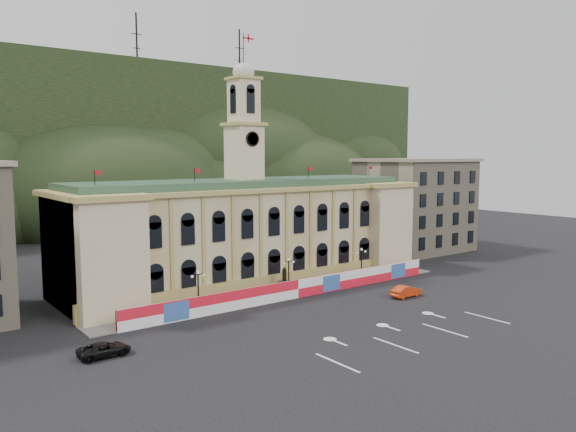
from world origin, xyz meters
TOP-DOWN VIEW (x-y plane):
  - ground at (0.00, 0.00)m, footprint 260.00×260.00m
  - lane_markings at (0.00, -5.00)m, footprint 26.00×10.00m
  - hill_ridge at (0.03, 121.99)m, footprint 230.00×80.00m
  - city_hall at (0.00, 27.63)m, footprint 56.20×17.60m
  - side_building_right at (43.00, 30.93)m, footprint 21.00×17.00m
  - hoarding_fence at (0.06, 15.07)m, footprint 50.00×0.44m
  - pavement at (0.00, 17.75)m, footprint 56.00×5.50m
  - statue at (0.00, 18.00)m, footprint 1.40×1.40m
  - lamp_left at (-14.00, 17.00)m, footprint 1.96×0.44m
  - lamp_center at (0.00, 17.00)m, footprint 1.96×0.44m
  - lamp_right at (14.00, 17.00)m, footprint 1.96×0.44m
  - red_sedan at (12.05, 6.46)m, footprint 1.79×4.85m
  - black_suv at (-28.58, 8.80)m, footprint 2.31×5.01m

SIDE VIEW (x-z plane):
  - ground at x=0.00m, z-range 0.00..0.00m
  - lane_markings at x=0.00m, z-range -0.01..0.01m
  - pavement at x=0.00m, z-range 0.00..0.16m
  - black_suv at x=-28.58m, z-range 0.00..1.39m
  - red_sedan at x=12.05m, z-range 0.00..1.59m
  - statue at x=0.00m, z-range -0.67..3.05m
  - hoarding_fence at x=0.06m, z-range 0.00..2.50m
  - lamp_left at x=-14.00m, z-range 0.50..5.65m
  - lamp_center at x=0.00m, z-range 0.50..5.65m
  - lamp_right at x=14.00m, z-range 0.50..5.65m
  - city_hall at x=0.00m, z-range -10.70..26.40m
  - side_building_right at x=43.00m, z-range 0.03..18.63m
  - hill_ridge at x=0.03m, z-range -12.52..51.48m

